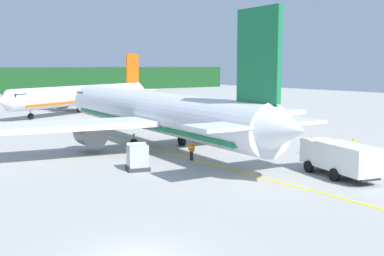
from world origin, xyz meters
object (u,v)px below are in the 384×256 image
(cargo_container_far, at_px, (137,157))
(cargo_container_near, at_px, (255,141))
(crew_loader_left, at_px, (312,144))
(service_truck_baggage, at_px, (339,157))
(crew_loader_right, at_px, (191,149))
(airliner_foreground, at_px, (154,113))
(airliner_mid_apron, at_px, (86,95))
(crew_marshaller, at_px, (353,146))

(cargo_container_far, bearing_deg, cargo_container_near, 3.72)
(crew_loader_left, bearing_deg, service_truck_baggage, -127.23)
(cargo_container_near, relative_size, cargo_container_far, 1.03)
(crew_loader_right, bearing_deg, cargo_container_near, 1.27)
(airliner_foreground, xyz_separation_m, cargo_container_far, (-6.70, -8.49, -2.39))
(airliner_foreground, xyz_separation_m, airliner_mid_apron, (9.02, 36.83, -0.47))
(airliner_foreground, height_order, crew_marshaller, airliner_foreground)
(service_truck_baggage, relative_size, crew_loader_left, 4.07)
(airliner_mid_apron, distance_m, cargo_container_far, 48.01)
(cargo_container_far, bearing_deg, airliner_foreground, 51.71)
(airliner_foreground, height_order, cargo_container_near, airliner_foreground)
(crew_loader_left, bearing_deg, airliner_mid_apron, 90.10)
(airliner_foreground, relative_size, service_truck_baggage, 6.01)
(airliner_mid_apron, distance_m, service_truck_baggage, 56.11)
(service_truck_baggage, xyz_separation_m, crew_marshaller, (7.53, 4.22, -0.47))
(service_truck_baggage, relative_size, crew_loader_right, 4.31)
(service_truck_baggage, xyz_separation_m, crew_loader_left, (5.28, 6.95, -0.44))
(service_truck_baggage, bearing_deg, crew_loader_left, 52.77)
(airliner_foreground, relative_size, airliner_mid_apron, 1.24)
(airliner_foreground, distance_m, airliner_mid_apron, 37.92)
(crew_marshaller, distance_m, crew_loader_left, 3.53)
(airliner_foreground, distance_m, cargo_container_far, 11.08)
(crew_loader_right, bearing_deg, crew_loader_left, -22.66)
(crew_loader_right, bearing_deg, airliner_foreground, 81.87)
(airliner_mid_apron, relative_size, cargo_container_near, 15.49)
(airliner_foreground, relative_size, cargo_container_near, 19.24)
(airliner_mid_apron, bearing_deg, crew_marshaller, -87.41)
(airliner_foreground, relative_size, crew_marshaller, 25.18)
(airliner_foreground, distance_m, service_truck_baggage, 19.50)
(crew_loader_left, bearing_deg, airliner_foreground, 127.01)
(cargo_container_near, distance_m, crew_marshaller, 8.76)
(cargo_container_far, bearing_deg, crew_loader_left, -12.78)
(airliner_mid_apron, bearing_deg, crew_loader_left, -89.90)
(airliner_mid_apron, distance_m, crew_marshaller, 51.72)
(airliner_foreground, xyz_separation_m, service_truck_baggage, (3.82, -19.02, -1.94))
(cargo_container_near, xyz_separation_m, crew_loader_right, (-7.41, -0.16, 0.02))
(service_truck_baggage, distance_m, crew_marshaller, 8.64)
(crew_loader_left, height_order, crew_loader_right, crew_loader_left)
(airliner_mid_apron, bearing_deg, airliner_foreground, -103.75)
(crew_marshaller, bearing_deg, crew_loader_left, 129.54)
(crew_marshaller, xyz_separation_m, crew_loader_right, (-12.47, 6.99, -0.03))
(airliner_mid_apron, distance_m, crew_loader_left, 48.94)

